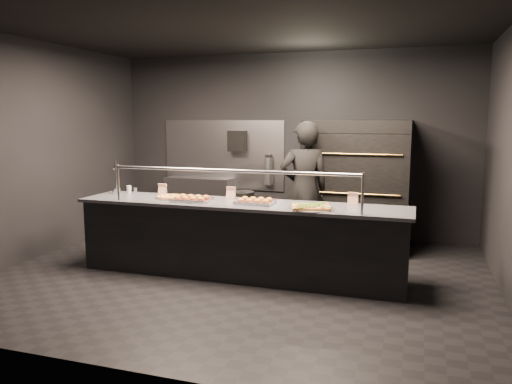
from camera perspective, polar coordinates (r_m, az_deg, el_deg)
room at (r=6.06m, az=-1.97°, el=4.25°), size 6.04×6.00×3.00m
service_counter at (r=6.17m, az=-1.87°, el=-5.39°), size 4.10×0.78×1.37m
pizza_oven at (r=7.64m, az=11.54°, el=0.97°), size 1.50×1.23×1.91m
prep_shelf at (r=8.87m, az=-6.50°, el=-1.26°), size 1.20×0.35×0.90m
towel_dispenser at (r=8.55m, az=-2.13°, el=5.84°), size 0.30×0.20×0.35m
fire_extinguisher at (r=8.43m, az=1.42°, el=2.46°), size 0.14×0.14×0.51m
beer_tap at (r=7.06m, az=-15.67°, el=0.95°), size 0.12×0.18×0.48m
round_pizza at (r=6.49m, az=-9.70°, el=-0.58°), size 0.41×0.41×0.03m
slider_tray_a at (r=6.23m, az=-7.35°, el=-0.78°), size 0.52×0.43×0.07m
slider_tray_b at (r=6.00m, az=-0.10°, el=-1.07°), size 0.46×0.35×0.07m
square_pizza at (r=5.69m, az=6.32°, el=-1.73°), size 0.54×0.54×0.05m
condiment_jar at (r=7.02m, az=-14.09°, el=0.26°), size 0.16×0.06×0.11m
tent_cards at (r=6.34m, az=-1.29°, el=-0.12°), size 2.65×0.04×0.15m
trash_bin at (r=8.43m, az=-1.66°, el=-2.36°), size 0.43×0.43×0.71m
worker at (r=7.03m, az=5.52°, el=0.31°), size 0.82×0.69×1.90m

